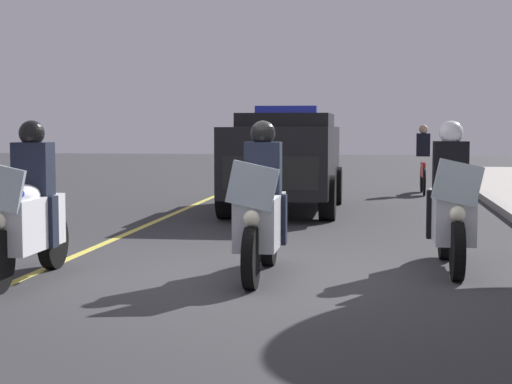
# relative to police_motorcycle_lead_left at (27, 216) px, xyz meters

# --- Properties ---
(ground_plane) EXTENTS (80.00, 80.00, 0.00)m
(ground_plane) POSITION_rel_police_motorcycle_lead_left_xyz_m (-0.57, 2.34, -0.70)
(ground_plane) COLOR #333335
(lane_stripe_center) EXTENTS (48.00, 0.12, 0.01)m
(lane_stripe_center) POSITION_rel_police_motorcycle_lead_left_xyz_m (-0.57, -0.09, -0.70)
(lane_stripe_center) COLOR #E0D14C
(lane_stripe_center) RESTS_ON ground
(police_motorcycle_lead_left) EXTENTS (2.14, 0.56, 1.72)m
(police_motorcycle_lead_left) POSITION_rel_police_motorcycle_lead_left_xyz_m (0.00, 0.00, 0.00)
(police_motorcycle_lead_left) COLOR black
(police_motorcycle_lead_left) RESTS_ON ground
(police_motorcycle_lead_right) EXTENTS (2.14, 0.56, 1.72)m
(police_motorcycle_lead_right) POSITION_rel_police_motorcycle_lead_left_xyz_m (-0.59, 2.46, 0.00)
(police_motorcycle_lead_right) COLOR black
(police_motorcycle_lead_right) RESTS_ON ground
(police_motorcycle_trailing) EXTENTS (2.14, 0.56, 1.72)m
(police_motorcycle_trailing) POSITION_rel_police_motorcycle_lead_left_xyz_m (-1.37, 4.57, 0.00)
(police_motorcycle_trailing) COLOR black
(police_motorcycle_trailing) RESTS_ON ground
(police_suv) EXTENTS (4.92, 2.11, 2.05)m
(police_suv) POSITION_rel_police_motorcycle_lead_left_xyz_m (-7.75, 1.94, 0.37)
(police_suv) COLOR black
(police_suv) RESTS_ON ground
(cyclist_background) EXTENTS (1.76, 0.32, 1.69)m
(cyclist_background) POSITION_rel_police_motorcycle_lead_left_xyz_m (-12.33, 4.81, 0.14)
(cyclist_background) COLOR black
(cyclist_background) RESTS_ON ground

